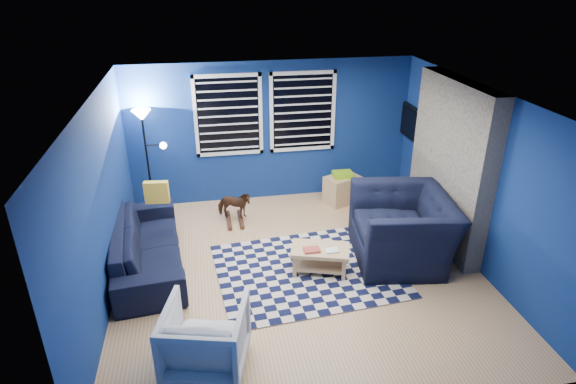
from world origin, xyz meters
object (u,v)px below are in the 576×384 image
object	(u,v)px
rocking_horse	(234,205)
cabinet	(342,189)
sofa	(147,245)
tv	(414,125)
armchair_bent	(206,338)
coffee_table	(320,255)
armchair_big	(403,228)
floor_lamp	(145,130)

from	to	relation	value
rocking_horse	cabinet	size ratio (longest dim) A/B	0.81
sofa	cabinet	xyz separation A→B (m)	(3.30, 1.51, -0.08)
tv	sofa	xyz separation A→B (m)	(-4.55, -1.48, -1.06)
armchair_bent	coffee_table	bearing A→B (deg)	-122.20
coffee_table	armchair_big	bearing A→B (deg)	6.94
tv	rocking_horse	distance (m)	3.43
tv	sofa	distance (m)	4.90
coffee_table	floor_lamp	size ratio (longest dim) A/B	0.49
armchair_bent	rocking_horse	distance (m)	3.24
tv	rocking_horse	bearing A→B (deg)	-173.15
armchair_big	floor_lamp	distance (m)	4.37
armchair_big	cabinet	size ratio (longest dim) A/B	2.13
rocking_horse	armchair_bent	bearing A→B (deg)	-175.53
rocking_horse	coffee_table	bearing A→B (deg)	-133.60
coffee_table	rocking_horse	bearing A→B (deg)	122.16
armchair_big	cabinet	bearing A→B (deg)	-162.79
tv	armchair_big	distance (m)	2.31
armchair_big	rocking_horse	xyz separation A→B (m)	(-2.31, 1.53, -0.18)
sofa	floor_lamp	bearing A→B (deg)	-4.83
coffee_table	cabinet	distance (m)	2.29
floor_lamp	armchair_big	bearing A→B (deg)	-30.57
tv	rocking_horse	world-z (taller)	tv
tv	floor_lamp	size ratio (longest dim) A/B	0.55
armchair_big	rocking_horse	size ratio (longest dim) A/B	2.62
rocking_horse	cabinet	bearing A→B (deg)	-64.03
coffee_table	cabinet	size ratio (longest dim) A/B	1.27
armchair_bent	tv	bearing A→B (deg)	-121.98
tv	sofa	size ratio (longest dim) A/B	0.43
floor_lamp	rocking_horse	bearing A→B (deg)	-25.21
coffee_table	sofa	bearing A→B (deg)	166.12
cabinet	coffee_table	bearing A→B (deg)	-136.78
sofa	cabinet	bearing A→B (deg)	-71.27
cabinet	armchair_big	bearing A→B (deg)	-103.26
armchair_big	sofa	bearing A→B (deg)	-89.24
rocking_horse	sofa	bearing A→B (deg)	143.99
armchair_big	armchair_bent	size ratio (longest dim) A/B	1.76
tv	cabinet	bearing A→B (deg)	178.88
coffee_table	cabinet	world-z (taller)	cabinet
armchair_bent	rocking_horse	xyz separation A→B (m)	(0.55, 3.19, -0.08)
tv	armchair_bent	bearing A→B (deg)	-136.53
armchair_big	rocking_horse	world-z (taller)	armchair_big
rocking_horse	armchair_big	bearing A→B (deg)	-109.20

